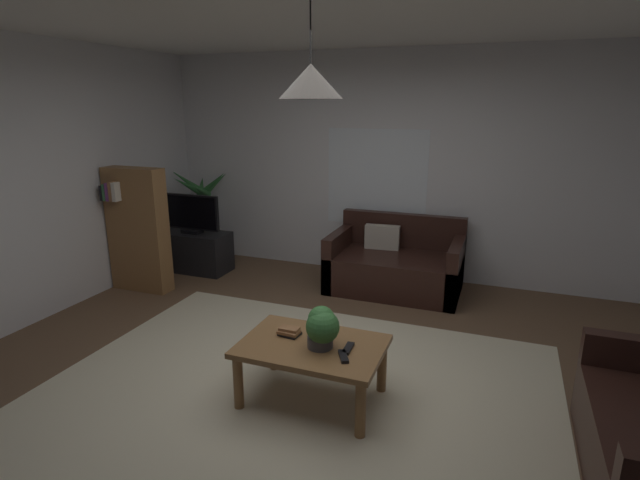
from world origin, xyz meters
TOP-DOWN VIEW (x-y plane):
  - floor at (0.00, 0.00)m, footprint 5.75×5.33m
  - rug at (0.00, -0.20)m, footprint 3.74×2.93m
  - wall_back at (0.00, 2.69)m, footprint 5.87×0.06m
  - wall_left at (-2.91, 0.00)m, footprint 0.06×5.33m
  - ceiling at (0.00, 0.00)m, footprint 5.75×5.33m
  - window_pane at (-0.16, 2.66)m, footprint 1.23×0.01m
  - couch_under_window at (0.22, 2.16)m, footprint 1.46×0.89m
  - coffee_table at (0.14, -0.23)m, footprint 1.01×0.69m
  - book_on_table_0 at (-0.06, -0.16)m, footprint 0.16×0.13m
  - book_on_table_1 at (-0.07, -0.17)m, footprint 0.16×0.11m
  - book_on_table_2 at (-0.07, -0.16)m, footprint 0.14×0.08m
  - remote_on_table_0 at (0.41, -0.34)m, footprint 0.12×0.17m
  - remote_on_table_1 at (0.40, -0.22)m, footprint 0.06×0.16m
  - potted_plant_on_table at (0.22, -0.25)m, footprint 0.23×0.23m
  - tv_stand at (-2.33, 1.91)m, footprint 0.90×0.44m
  - tv at (-2.33, 1.89)m, footprint 0.78×0.16m
  - potted_palm_corner at (-2.45, 2.35)m, footprint 0.91×0.80m
  - bookshelf_corner at (-2.51, 1.14)m, footprint 0.70×0.31m
  - pendant_lamp at (0.14, -0.23)m, footprint 0.40×0.40m

SIDE VIEW (x-z plane):
  - floor at x=0.00m, z-range -0.02..0.00m
  - rug at x=0.00m, z-range 0.00..0.01m
  - tv_stand at x=-2.33m, z-range 0.00..0.50m
  - couch_under_window at x=0.22m, z-range -0.14..0.68m
  - coffee_table at x=0.14m, z-range 0.15..0.59m
  - book_on_table_0 at x=-0.06m, z-range 0.44..0.46m
  - remote_on_table_0 at x=0.41m, z-range 0.44..0.46m
  - remote_on_table_1 at x=0.40m, z-range 0.44..0.46m
  - book_on_table_1 at x=-0.07m, z-range 0.46..0.48m
  - book_on_table_2 at x=-0.07m, z-range 0.48..0.50m
  - potted_palm_corner at x=-2.45m, z-range -0.06..1.20m
  - potted_plant_on_table at x=0.22m, z-range 0.45..0.75m
  - bookshelf_corner at x=-2.51m, z-range 0.01..1.41m
  - tv at x=-2.33m, z-range 0.51..0.99m
  - window_pane at x=-0.16m, z-range 0.61..1.78m
  - wall_back at x=0.00m, z-range 0.00..2.69m
  - wall_left at x=-2.91m, z-range 0.00..2.69m
  - pendant_lamp at x=0.14m, z-range 1.91..2.50m
  - ceiling at x=0.00m, z-range 2.69..2.71m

